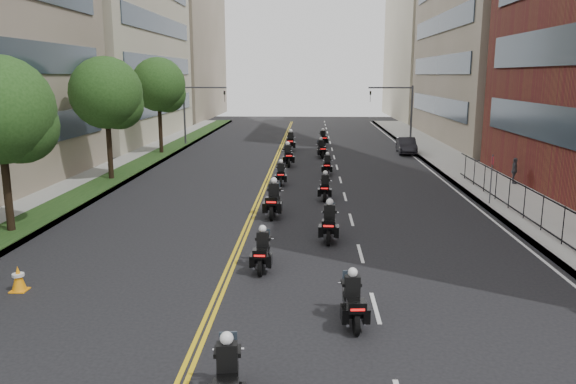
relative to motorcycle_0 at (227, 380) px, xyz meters
name	(u,v)px	position (x,y,z in m)	size (l,w,h in m)	color
sidewalk_right	(480,180)	(12.30, 25.11, -0.56)	(4.00, 90.00, 0.15)	gray
sidewalk_left	(105,177)	(-11.70, 25.11, -0.56)	(4.00, 90.00, 0.15)	gray
grass_strip	(117,176)	(-10.90, 25.11, -0.46)	(2.00, 90.00, 0.04)	black
building_right_far	(447,31)	(21.80, 78.11, 12.37)	(15.00, 28.00, 26.00)	#B0A98E
building_left_far	(160,32)	(-21.70, 78.11, 12.37)	(16.00, 28.00, 26.00)	gray
iron_fence	(552,219)	(11.30, 12.11, 0.27)	(0.05, 28.00, 1.50)	black
street_trees	(72,103)	(-10.74, 18.72, 4.50)	(4.40, 38.40, 7.98)	black
traffic_signal_right	(401,107)	(9.84, 42.11, 3.07)	(4.09, 0.20, 5.60)	#3F3F44
traffic_signal_left	(194,106)	(-9.23, 42.11, 3.07)	(4.09, 0.20, 5.60)	#3F3F44
motorcycle_0	(227,380)	(0.00, 0.00, 0.00)	(0.62, 2.16, 1.60)	black
motorcycle_1	(353,302)	(2.77, 4.04, -0.02)	(0.54, 2.08, 1.54)	black
motorcycle_2	(262,252)	(-0.01, 8.21, -0.02)	(0.49, 2.09, 1.54)	black
motorcycle_3	(329,224)	(2.38, 11.78, 0.04)	(0.59, 2.30, 1.70)	black
motorcycle_4	(274,201)	(-0.11, 15.56, 0.10)	(0.59, 2.51, 1.85)	black
motorcycle_5	(325,188)	(2.39, 19.37, -0.02)	(0.53, 2.11, 1.55)	black
motorcycle_6	(281,175)	(-0.20, 23.35, -0.02)	(0.50, 2.09, 1.54)	black
motorcycle_7	(327,166)	(2.72, 26.96, -0.03)	(0.51, 2.06, 1.52)	black
motorcycle_8	(288,156)	(-0.07, 30.57, 0.08)	(0.73, 2.42, 1.79)	black
motorcycle_9	(321,150)	(2.45, 34.80, 0.03)	(0.69, 2.25, 1.66)	black
motorcycle_10	(291,142)	(-0.18, 39.01, 0.12)	(0.58, 2.55, 1.89)	black
motorcycle_11	(323,139)	(2.76, 42.69, 0.02)	(0.67, 2.22, 1.64)	black
parked_sedan	(406,146)	(9.70, 37.63, 0.04)	(1.42, 4.08, 1.35)	black
pedestrian_c	(514,171)	(13.80, 23.58, 0.30)	(0.91, 0.38, 1.55)	#45474E
traffic_cone	(18,279)	(-7.36, 5.96, -0.24)	(0.48, 0.48, 0.80)	orange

